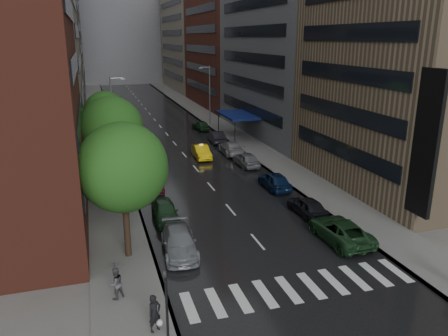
% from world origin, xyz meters
% --- Properties ---
extents(ground, '(220.00, 220.00, 0.00)m').
position_xyz_m(ground, '(0.00, 0.00, 0.00)').
color(ground, gray).
rests_on(ground, ground).
extents(road, '(14.00, 140.00, 0.01)m').
position_xyz_m(road, '(0.00, 50.00, 0.01)').
color(road, black).
rests_on(road, ground).
extents(sidewalk_left, '(4.00, 140.00, 0.15)m').
position_xyz_m(sidewalk_left, '(-9.00, 50.00, 0.07)').
color(sidewalk_left, gray).
rests_on(sidewalk_left, ground).
extents(sidewalk_right, '(4.00, 140.00, 0.15)m').
position_xyz_m(sidewalk_right, '(9.00, 50.00, 0.07)').
color(sidewalk_right, gray).
rests_on(sidewalk_right, ground).
extents(crosswalk, '(13.15, 2.80, 0.01)m').
position_xyz_m(crosswalk, '(0.20, -2.00, 0.01)').
color(crosswalk, silver).
rests_on(crosswalk, ground).
extents(buildings_left, '(8.00, 108.00, 38.00)m').
position_xyz_m(buildings_left, '(-15.00, 58.79, 15.99)').
color(buildings_left, maroon).
rests_on(buildings_left, ground).
extents(buildings_right, '(8.05, 109.10, 36.00)m').
position_xyz_m(buildings_right, '(15.00, 56.70, 15.03)').
color(buildings_right, '#937A5B').
rests_on(buildings_right, ground).
extents(building_far, '(40.00, 14.00, 32.00)m').
position_xyz_m(building_far, '(0.00, 118.00, 16.00)').
color(building_far, slate).
rests_on(building_far, ground).
extents(tree_near, '(5.44, 5.44, 8.67)m').
position_xyz_m(tree_near, '(-8.60, 4.35, 5.93)').
color(tree_near, '#382619').
rests_on(tree_near, ground).
extents(tree_mid, '(5.43, 5.43, 8.65)m').
position_xyz_m(tree_mid, '(-8.60, 16.63, 5.92)').
color(tree_mid, '#382619').
rests_on(tree_mid, ground).
extents(tree_far, '(4.76, 4.76, 7.58)m').
position_xyz_m(tree_far, '(-8.60, 30.07, 5.18)').
color(tree_far, '#382619').
rests_on(tree_far, ground).
extents(taxi, '(1.74, 4.60, 1.50)m').
position_xyz_m(taxi, '(1.60, 25.97, 0.75)').
color(taxi, yellow).
rests_on(taxi, ground).
extents(parked_cars_left, '(3.06, 41.00, 1.59)m').
position_xyz_m(parked_cars_left, '(-5.40, 23.35, 0.75)').
color(parked_cars_left, gray).
rests_on(parked_cars_left, ground).
extents(parked_cars_right, '(2.64, 43.90, 1.59)m').
position_xyz_m(parked_cars_right, '(5.40, 18.92, 0.77)').
color(parked_cars_right, '#1C3D20').
rests_on(parked_cars_right, ground).
extents(ped_bag_walker, '(0.81, 0.72, 1.86)m').
position_xyz_m(ped_bag_walker, '(-8.07, -3.55, 1.05)').
color(ped_bag_walker, black).
rests_on(ped_bag_walker, sidewalk_left).
extents(ped_black_umbrella, '(1.08, 1.02, 2.09)m').
position_xyz_m(ped_black_umbrella, '(-9.64, -0.31, 1.38)').
color(ped_black_umbrella, '#4A494E').
rests_on(ped_black_umbrella, sidewalk_left).
extents(traffic_light, '(0.18, 0.15, 3.45)m').
position_xyz_m(traffic_light, '(-7.60, -4.24, 2.23)').
color(traffic_light, black).
rests_on(traffic_light, sidewalk_left).
extents(street_lamp_left, '(1.74, 0.22, 9.00)m').
position_xyz_m(street_lamp_left, '(-7.72, 30.00, 4.89)').
color(street_lamp_left, gray).
rests_on(street_lamp_left, sidewalk_left).
extents(street_lamp_right, '(1.74, 0.22, 9.00)m').
position_xyz_m(street_lamp_right, '(7.72, 45.00, 4.89)').
color(street_lamp_right, gray).
rests_on(street_lamp_right, sidewalk_right).
extents(awning, '(4.00, 8.00, 3.12)m').
position_xyz_m(awning, '(8.98, 35.00, 3.13)').
color(awning, navy).
rests_on(awning, sidewalk_right).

